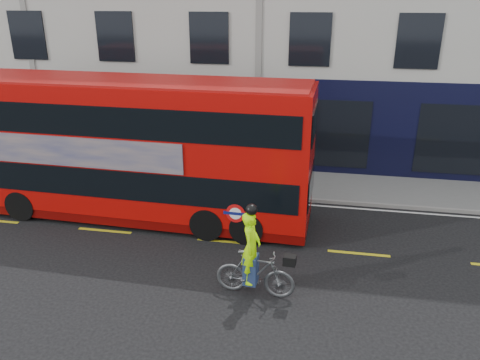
# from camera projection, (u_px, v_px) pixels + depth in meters

# --- Properties ---
(ground) EXTENTS (120.00, 120.00, 0.00)m
(ground) POSITION_uv_depth(u_px,v_px,m) (215.00, 267.00, 13.05)
(ground) COLOR black
(ground) RESTS_ON ground
(pavement) EXTENTS (60.00, 3.00, 0.12)m
(pavement) POSITION_uv_depth(u_px,v_px,m) (251.00, 181.00, 18.98)
(pavement) COLOR slate
(pavement) RESTS_ON ground
(kerb) EXTENTS (60.00, 0.12, 0.13)m
(kerb) POSITION_uv_depth(u_px,v_px,m) (245.00, 195.00, 17.60)
(kerb) COLOR gray
(kerb) RESTS_ON ground
(road_edge_line) EXTENTS (58.00, 0.10, 0.01)m
(road_edge_line) POSITION_uv_depth(u_px,v_px,m) (244.00, 200.00, 17.35)
(road_edge_line) COLOR silver
(road_edge_line) RESTS_ON ground
(lane_dashes) EXTENTS (58.00, 0.12, 0.01)m
(lane_dashes) POSITION_uv_depth(u_px,v_px,m) (226.00, 241.00, 14.42)
(lane_dashes) COLOR gold
(lane_dashes) RESTS_ON ground
(bus) EXTENTS (11.64, 3.01, 4.66)m
(bus) POSITION_uv_depth(u_px,v_px,m) (137.00, 149.00, 15.32)
(bus) COLOR #B00A07
(bus) RESTS_ON ground
(cyclist) EXTENTS (2.06, 0.72, 2.49)m
(cyclist) POSITION_uv_depth(u_px,v_px,m) (254.00, 266.00, 11.59)
(cyclist) COLOR #4D5052
(cyclist) RESTS_ON ground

